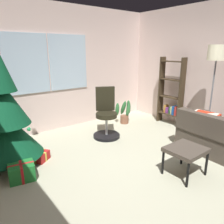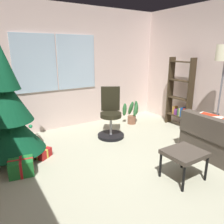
{
  "view_description": "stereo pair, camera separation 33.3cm",
  "coord_description": "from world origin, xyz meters",
  "px_view_note": "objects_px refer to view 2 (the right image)",
  "views": [
    {
      "loc": [
        -2.22,
        -1.83,
        1.8
      ],
      "look_at": [
        -0.13,
        0.83,
        0.82
      ],
      "focal_mm": 34.93,
      "sensor_mm": 36.0,
      "label": 1
    },
    {
      "loc": [
        -1.95,
        -2.02,
        1.8
      ],
      "look_at": [
        -0.13,
        0.83,
        0.82
      ],
      "focal_mm": 34.93,
      "sensor_mm": 36.0,
      "label": 2
    }
  ],
  "objects_px": {
    "gift_box_red": "(42,153)",
    "gift_box_green": "(21,167)",
    "holiday_tree": "(9,115)",
    "office_chair": "(111,118)",
    "footstool": "(184,155)",
    "bookshelf": "(180,96)",
    "potted_plant": "(132,113)"
  },
  "relations": [
    {
      "from": "office_chair",
      "to": "bookshelf",
      "type": "xyz_separation_m",
      "value": [
        1.74,
        -0.31,
        0.32
      ]
    },
    {
      "from": "gift_box_green",
      "to": "office_chair",
      "type": "distance_m",
      "value": 2.02
    },
    {
      "from": "bookshelf",
      "to": "potted_plant",
      "type": "xyz_separation_m",
      "value": [
        -0.85,
        0.74,
        -0.46
      ]
    },
    {
      "from": "gift_box_green",
      "to": "gift_box_red",
      "type": "bearing_deg",
      "value": 43.76
    },
    {
      "from": "office_chair",
      "to": "footstool",
      "type": "bearing_deg",
      "value": -89.46
    },
    {
      "from": "holiday_tree",
      "to": "footstool",
      "type": "bearing_deg",
      "value": -44.85
    },
    {
      "from": "bookshelf",
      "to": "gift_box_red",
      "type": "bearing_deg",
      "value": 177.51
    },
    {
      "from": "gift_box_green",
      "to": "office_chair",
      "type": "bearing_deg",
      "value": 16.24
    },
    {
      "from": "bookshelf",
      "to": "holiday_tree",
      "type": "bearing_deg",
      "value": 174.82
    },
    {
      "from": "footstool",
      "to": "office_chair",
      "type": "relative_size",
      "value": 0.51
    },
    {
      "from": "gift_box_red",
      "to": "potted_plant",
      "type": "height_order",
      "value": "potted_plant"
    },
    {
      "from": "holiday_tree",
      "to": "office_chair",
      "type": "height_order",
      "value": "holiday_tree"
    },
    {
      "from": "holiday_tree",
      "to": "gift_box_red",
      "type": "height_order",
      "value": "holiday_tree"
    },
    {
      "from": "footstool",
      "to": "potted_plant",
      "type": "xyz_separation_m",
      "value": [
        0.88,
        2.34,
        -0.1
      ]
    },
    {
      "from": "footstool",
      "to": "gift_box_red",
      "type": "height_order",
      "value": "footstool"
    },
    {
      "from": "bookshelf",
      "to": "gift_box_green",
      "type": "bearing_deg",
      "value": -176.13
    },
    {
      "from": "gift_box_red",
      "to": "gift_box_green",
      "type": "height_order",
      "value": "gift_box_green"
    },
    {
      "from": "office_chair",
      "to": "gift_box_red",
      "type": "bearing_deg",
      "value": -173.61
    },
    {
      "from": "holiday_tree",
      "to": "office_chair",
      "type": "xyz_separation_m",
      "value": [
        1.92,
        -0.02,
        -0.37
      ]
    },
    {
      "from": "holiday_tree",
      "to": "bookshelf",
      "type": "distance_m",
      "value": 3.68
    },
    {
      "from": "gift_box_green",
      "to": "bookshelf",
      "type": "relative_size",
      "value": 0.24
    },
    {
      "from": "gift_box_red",
      "to": "footstool",
      "type": "bearing_deg",
      "value": -48.71
    },
    {
      "from": "gift_box_red",
      "to": "bookshelf",
      "type": "height_order",
      "value": "bookshelf"
    },
    {
      "from": "office_chair",
      "to": "potted_plant",
      "type": "distance_m",
      "value": 1.0
    },
    {
      "from": "footstool",
      "to": "holiday_tree",
      "type": "height_order",
      "value": "holiday_tree"
    },
    {
      "from": "bookshelf",
      "to": "footstool",
      "type": "bearing_deg",
      "value": -137.15
    },
    {
      "from": "holiday_tree",
      "to": "gift_box_red",
      "type": "xyz_separation_m",
      "value": [
        0.41,
        -0.19,
        -0.71
      ]
    },
    {
      "from": "potted_plant",
      "to": "footstool",
      "type": "bearing_deg",
      "value": -110.55
    },
    {
      "from": "footstool",
      "to": "holiday_tree",
      "type": "distance_m",
      "value": 2.77
    },
    {
      "from": "footstool",
      "to": "gift_box_red",
      "type": "distance_m",
      "value": 2.34
    },
    {
      "from": "potted_plant",
      "to": "gift_box_green",
      "type": "bearing_deg",
      "value": -160.63
    },
    {
      "from": "gift_box_red",
      "to": "bookshelf",
      "type": "distance_m",
      "value": 3.32
    }
  ]
}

